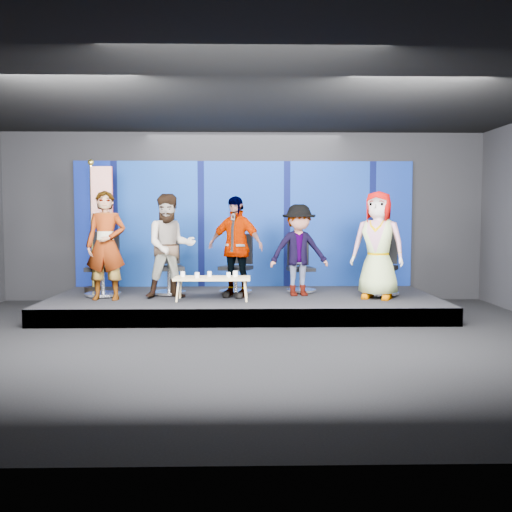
# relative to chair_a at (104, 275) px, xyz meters

# --- Properties ---
(ground) EXTENTS (10.00, 10.00, 0.00)m
(ground) POSITION_rel_chair_a_xyz_m (2.58, -2.53, -0.69)
(ground) COLOR black
(ground) RESTS_ON ground
(room_walls) EXTENTS (10.02, 8.02, 3.51)m
(room_walls) POSITION_rel_chair_a_xyz_m (2.58, -2.53, 1.74)
(room_walls) COLOR black
(room_walls) RESTS_ON ground
(riser) EXTENTS (7.00, 3.00, 0.30)m
(riser) POSITION_rel_chair_a_xyz_m (2.58, -0.03, -0.54)
(riser) COLOR black
(riser) RESTS_ON ground
(backdrop) EXTENTS (7.00, 0.08, 2.60)m
(backdrop) POSITION_rel_chair_a_xyz_m (2.58, 1.42, 0.91)
(backdrop) COLOR #08115E
(backdrop) RESTS_ON riser
(chair_a) EXTENTS (0.70, 0.70, 1.18)m
(chair_a) POSITION_rel_chair_a_xyz_m (0.00, 0.00, 0.00)
(chair_a) COLOR silver
(chair_a) RESTS_ON riser
(panelist_a) EXTENTS (0.72, 0.49, 1.91)m
(panelist_a) POSITION_rel_chair_a_xyz_m (0.17, -0.48, 0.57)
(panelist_a) COLOR black
(panelist_a) RESTS_ON riser
(chair_b) EXTENTS (0.79, 0.79, 1.15)m
(chair_b) POSITION_rel_chair_a_xyz_m (1.16, 0.21, -0.01)
(chair_b) COLOR silver
(chair_b) RESTS_ON riser
(panelist_b) EXTENTS (1.05, 0.91, 1.87)m
(panelist_b) POSITION_rel_chair_a_xyz_m (1.26, -0.29, 0.54)
(panelist_b) COLOR black
(panelist_b) RESTS_ON riser
(chair_c) EXTENTS (0.84, 0.84, 1.13)m
(chair_c) POSITION_rel_chair_a_xyz_m (2.45, 0.32, -0.02)
(chair_c) COLOR silver
(chair_c) RESTS_ON riser
(panelist_c) EXTENTS (1.16, 0.85, 1.83)m
(panelist_c) POSITION_rel_chair_a_xyz_m (2.42, -0.18, 0.53)
(panelist_c) COLOR black
(panelist_c) RESTS_ON riser
(chair_d) EXTENTS (0.67, 0.67, 1.04)m
(chair_d) POSITION_rel_chair_a_xyz_m (3.67, 0.47, -0.05)
(chair_d) COLOR silver
(chair_d) RESTS_ON riser
(panelist_d) EXTENTS (1.18, 0.80, 1.68)m
(panelist_d) POSITION_rel_chair_a_xyz_m (3.59, -0.03, 0.45)
(panelist_d) COLOR black
(panelist_d) RESTS_ON riser
(chair_e) EXTENTS (0.89, 0.89, 1.18)m
(chair_e) POSITION_rel_chair_a_xyz_m (5.16, 0.05, 0.00)
(chair_e) COLOR silver
(chair_e) RESTS_ON riser
(panelist_e) EXTENTS (1.10, 0.95, 1.91)m
(panelist_e) POSITION_rel_chair_a_xyz_m (4.96, -0.42, 0.57)
(panelist_e) COLOR black
(panelist_e) RESTS_ON riser
(coffee_table) EXTENTS (1.33, 0.58, 0.41)m
(coffee_table) POSITION_rel_chair_a_xyz_m (2.03, -0.58, -0.01)
(coffee_table) COLOR tan
(coffee_table) RESTS_ON riser
(mug_a) EXTENTS (0.08, 0.08, 0.09)m
(mug_a) POSITION_rel_chair_a_xyz_m (1.51, -0.50, 0.07)
(mug_a) COLOR silver
(mug_a) RESTS_ON coffee_table
(mug_b) EXTENTS (0.08, 0.08, 0.10)m
(mug_b) POSITION_rel_chair_a_xyz_m (1.77, -0.71, 0.07)
(mug_b) COLOR silver
(mug_b) RESTS_ON coffee_table
(mug_c) EXTENTS (0.07, 0.07, 0.09)m
(mug_c) POSITION_rel_chair_a_xyz_m (1.97, -0.47, 0.06)
(mug_c) COLOR silver
(mug_c) RESTS_ON coffee_table
(mug_d) EXTENTS (0.07, 0.07, 0.09)m
(mug_d) POSITION_rel_chair_a_xyz_m (2.31, -0.60, 0.06)
(mug_d) COLOR silver
(mug_d) RESTS_ON coffee_table
(mug_e) EXTENTS (0.09, 0.09, 0.10)m
(mug_e) POSITION_rel_chair_a_xyz_m (2.43, -0.53, 0.07)
(mug_e) COLOR silver
(mug_e) RESTS_ON coffee_table
(flag_stand) EXTENTS (0.58, 0.34, 2.55)m
(flag_stand) POSITION_rel_chair_a_xyz_m (-0.21, 0.50, 0.96)
(flag_stand) COLOR black
(flag_stand) RESTS_ON riser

